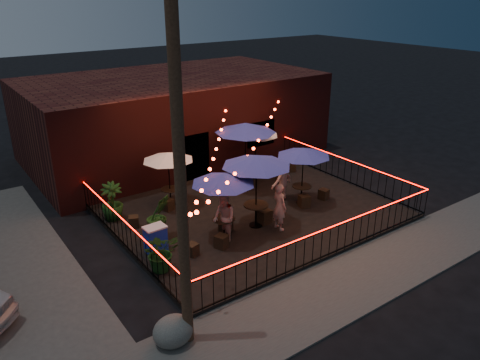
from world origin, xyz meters
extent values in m
plane|color=black|center=(0.00, 0.00, 0.00)|extent=(110.00, 110.00, 0.00)
cube|color=black|center=(0.00, 2.00, 0.07)|extent=(10.00, 8.00, 0.15)
cube|color=#44423F|center=(0.00, -3.25, 0.03)|extent=(18.00, 2.50, 0.05)
cube|color=#38110F|center=(1.00, 10.00, 2.00)|extent=(14.00, 8.00, 4.00)
cube|color=black|center=(0.00, 6.12, 1.10)|extent=(1.20, 0.24, 2.20)
cube|color=black|center=(3.50, 6.12, 1.60)|extent=(1.60, 0.24, 1.20)
cylinder|color=#321F14|center=(-5.40, -2.60, 4.00)|extent=(0.26, 0.26, 8.00)
cube|color=black|center=(0.00, -2.00, 0.23)|extent=(10.00, 0.04, 0.04)
cube|color=black|center=(0.00, -2.00, 1.15)|extent=(10.00, 0.04, 0.04)
cube|color=#F10701|center=(0.00, -2.00, 1.18)|extent=(10.00, 0.03, 0.02)
cube|color=black|center=(-5.00, 2.00, 0.23)|extent=(0.04, 8.00, 0.04)
cube|color=black|center=(-5.00, 2.00, 1.15)|extent=(0.04, 8.00, 0.04)
cube|color=#F10701|center=(-5.00, 2.00, 1.18)|extent=(0.03, 8.00, 0.02)
cube|color=black|center=(5.00, 2.00, 0.23)|extent=(0.04, 8.00, 0.04)
cube|color=black|center=(5.00, 2.00, 1.15)|extent=(0.04, 8.00, 0.04)
cube|color=#F10701|center=(5.00, 2.00, 1.18)|extent=(0.03, 8.00, 0.02)
cylinder|color=black|center=(-2.02, 0.90, 0.16)|extent=(0.42, 0.42, 0.03)
cylinder|color=black|center=(-2.02, 0.90, 0.50)|extent=(0.06, 0.06, 0.69)
cylinder|color=black|center=(-2.02, 0.90, 0.86)|extent=(0.77, 0.77, 0.04)
cylinder|color=black|center=(-2.02, 0.90, 1.30)|extent=(0.04, 0.04, 2.30)
cone|color=navy|center=(-2.02, 0.90, 2.31)|extent=(2.50, 2.50, 0.34)
cylinder|color=black|center=(-2.25, 4.30, 0.16)|extent=(0.39, 0.39, 0.03)
cylinder|color=black|center=(-2.25, 4.30, 0.48)|extent=(0.05, 0.05, 0.64)
cylinder|color=black|center=(-2.25, 4.30, 0.80)|extent=(0.71, 0.71, 0.04)
cylinder|color=black|center=(-2.25, 4.30, 1.21)|extent=(0.04, 0.04, 2.12)
cone|color=silver|center=(-2.25, 4.30, 2.13)|extent=(2.12, 2.12, 0.31)
cylinder|color=black|center=(-0.62, 0.98, 0.17)|extent=(0.48, 0.48, 0.03)
cylinder|color=black|center=(-0.62, 0.98, 0.55)|extent=(0.07, 0.07, 0.78)
cylinder|color=black|center=(-0.62, 0.98, 0.96)|extent=(0.87, 0.87, 0.04)
cylinder|color=black|center=(-0.62, 0.98, 1.46)|extent=(0.05, 0.05, 2.62)
cone|color=navy|center=(-0.62, 0.98, 2.60)|extent=(3.06, 3.06, 0.38)
cylinder|color=black|center=(1.22, 4.13, 0.17)|extent=(0.50, 0.50, 0.03)
cylinder|color=black|center=(1.22, 4.13, 0.57)|extent=(0.07, 0.07, 0.82)
cylinder|color=black|center=(1.22, 4.13, 0.99)|extent=(0.91, 0.91, 0.05)
cylinder|color=black|center=(1.22, 4.13, 1.52)|extent=(0.05, 0.05, 2.74)
cone|color=navy|center=(1.22, 4.13, 2.72)|extent=(2.89, 2.89, 0.40)
cylinder|color=black|center=(2.01, 1.48, 0.16)|extent=(0.41, 0.41, 0.03)
cylinder|color=black|center=(2.01, 1.48, 0.49)|extent=(0.06, 0.06, 0.67)
cylinder|color=black|center=(2.01, 1.48, 0.84)|extent=(0.75, 0.75, 0.04)
cylinder|color=black|center=(2.01, 1.48, 1.27)|extent=(0.04, 0.04, 2.24)
cone|color=navy|center=(2.01, 1.48, 2.25)|extent=(2.63, 2.63, 0.33)
cylinder|color=black|center=(2.26, 4.80, 0.16)|extent=(0.40, 0.40, 0.03)
cylinder|color=black|center=(2.26, 4.80, 0.49)|extent=(0.05, 0.05, 0.66)
cylinder|color=black|center=(2.26, 4.80, 0.83)|extent=(0.73, 0.73, 0.04)
cylinder|color=black|center=(2.26, 4.80, 1.25)|extent=(0.04, 0.04, 2.20)
cone|color=silver|center=(2.26, 4.80, 2.21)|extent=(2.46, 2.46, 0.32)
cube|color=black|center=(-3.46, 0.56, 0.35)|extent=(0.42, 0.42, 0.40)
cube|color=black|center=(-2.45, 0.41, 0.37)|extent=(0.48, 0.48, 0.44)
cube|color=black|center=(-4.18, 3.39, 0.35)|extent=(0.45, 0.45, 0.41)
cube|color=black|center=(-2.56, 3.92, 0.37)|extent=(0.45, 0.45, 0.43)
cube|color=black|center=(-1.70, 1.27, 0.38)|extent=(0.51, 0.51, 0.45)
cube|color=black|center=(-0.25, 0.97, 0.40)|extent=(0.47, 0.47, 0.51)
cube|color=black|center=(-0.33, 4.10, 0.40)|extent=(0.54, 0.54, 0.50)
cube|color=black|center=(1.01, 3.77, 0.38)|extent=(0.52, 0.52, 0.47)
cube|color=black|center=(1.85, 1.14, 0.38)|extent=(0.48, 0.48, 0.46)
cube|color=black|center=(2.97, 1.21, 0.35)|extent=(0.41, 0.41, 0.40)
cube|color=black|center=(3.01, 3.81, 0.40)|extent=(0.57, 0.57, 0.51)
cube|color=black|center=(3.93, 4.32, 0.38)|extent=(0.48, 0.48, 0.46)
imported|color=tan|center=(-0.10, 0.33, 1.00)|extent=(0.41, 0.62, 1.69)
imported|color=tan|center=(-2.15, 0.70, 1.01)|extent=(0.73, 0.90, 1.71)
imported|color=tan|center=(1.63, 2.24, 0.98)|extent=(1.15, 0.77, 1.65)
imported|color=#123410|center=(-4.60, 0.37, 0.75)|extent=(1.22, 1.10, 1.21)
imported|color=#0D340D|center=(-3.73, 2.27, 0.92)|extent=(0.87, 0.72, 1.53)
imported|color=#193810|center=(-4.54, 4.40, 0.85)|extent=(0.90, 0.90, 1.39)
cube|color=#1932B9|center=(-4.29, 1.41, 0.58)|extent=(0.66, 0.47, 0.85)
cube|color=silver|center=(-4.29, 1.41, 1.02)|extent=(0.70, 0.52, 0.05)
ellipsoid|color=#4F4E49|center=(-5.75, -2.49, 0.37)|extent=(1.15, 1.06, 0.74)
camera|label=1|loc=(-9.66, -10.72, 7.96)|focal=35.00mm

